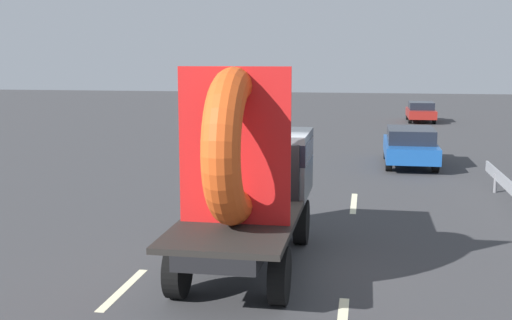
# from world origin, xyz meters

# --- Properties ---
(ground_plane) EXTENTS (120.00, 120.00, 0.00)m
(ground_plane) POSITION_xyz_m (0.00, 0.00, 0.00)
(ground_plane) COLOR #38383A
(flatbed_truck) EXTENTS (2.02, 5.47, 3.80)m
(flatbed_truck) POSITION_xyz_m (-0.07, -0.04, 1.77)
(flatbed_truck) COLOR black
(flatbed_truck) RESTS_ON ground_plane
(distant_sedan) EXTENTS (1.82, 4.24, 1.38)m
(distant_sedan) POSITION_xyz_m (3.70, 11.88, 0.74)
(distant_sedan) COLOR black
(distant_sedan) RESTS_ON ground_plane
(lane_dash_left_near) EXTENTS (0.16, 2.04, 0.01)m
(lane_dash_left_near) POSITION_xyz_m (-1.95, -1.98, 0.00)
(lane_dash_left_near) COLOR beige
(lane_dash_left_near) RESTS_ON ground_plane
(lane_dash_left_far) EXTENTS (0.16, 2.63, 0.01)m
(lane_dash_left_far) POSITION_xyz_m (-1.95, 5.98, 0.00)
(lane_dash_left_far) COLOR beige
(lane_dash_left_far) RESTS_ON ground_plane
(lane_dash_right_far) EXTENTS (0.16, 2.46, 0.01)m
(lane_dash_right_far) POSITION_xyz_m (1.82, 5.30, 0.00)
(lane_dash_right_far) COLOR beige
(lane_dash_right_far) RESTS_ON ground_plane
(oncoming_car) EXTENTS (1.61, 3.76, 1.23)m
(oncoming_car) POSITION_xyz_m (5.38, 28.42, 0.66)
(oncoming_car) COLOR black
(oncoming_car) RESTS_ON ground_plane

